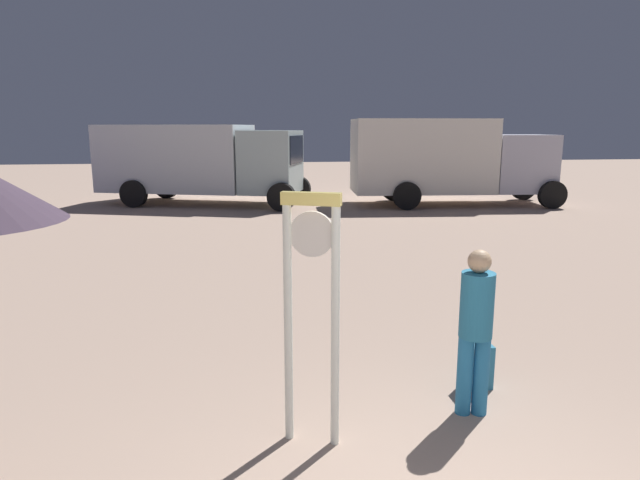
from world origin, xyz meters
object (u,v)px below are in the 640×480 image
box_truck_far (199,160)px  backpack (478,366)px  standing_clock (312,294)px  person_near_clock (476,324)px  box_truck_near (446,158)px

box_truck_far → backpack: bearing=-75.4°
standing_clock → person_near_clock: 1.58m
standing_clock → person_near_clock: (1.50, 0.23, -0.42)m
standing_clock → backpack: size_ratio=4.65×
person_near_clock → box_truck_near: (4.84, 13.45, 0.71)m
backpack → person_near_clock: bearing=-119.5°
box_truck_far → person_near_clock: bearing=-76.8°
box_truck_near → person_near_clock: bearing=-109.8°
box_truck_far → box_truck_near: bearing=-9.7°
person_near_clock → backpack: (0.28, 0.49, -0.64)m
backpack → box_truck_near: size_ratio=0.06×
person_near_clock → backpack: 0.85m
box_truck_near → box_truck_far: 8.44m
person_near_clock → box_truck_far: bearing=103.2°
box_truck_far → standing_clock: bearing=-82.5°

